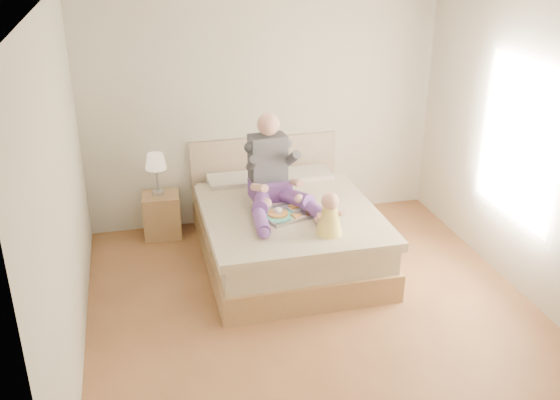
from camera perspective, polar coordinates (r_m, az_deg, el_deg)
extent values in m
cube|color=brown|center=(5.73, 3.19, -10.17)|extent=(4.00, 4.20, 0.01)
cube|color=white|center=(4.78, 3.95, 17.75)|extent=(4.00, 4.20, 0.02)
cube|color=beige|center=(7.03, -1.56, 8.57)|extent=(4.00, 0.02, 2.70)
cube|color=beige|center=(3.38, 14.22, -10.28)|extent=(4.00, 0.02, 2.70)
cube|color=beige|center=(4.93, -19.30, 0.33)|extent=(0.02, 4.20, 2.70)
cube|color=beige|center=(5.98, 22.21, 3.99)|extent=(0.02, 4.20, 2.70)
cube|color=white|center=(6.11, 21.12, 5.06)|extent=(0.02, 1.30, 1.60)
cube|color=white|center=(6.11, 21.08, 5.06)|extent=(0.01, 1.18, 1.48)
cube|color=olive|center=(6.50, 0.62, -4.29)|extent=(1.68, 2.13, 0.28)
cube|color=#C0B08E|center=(6.38, 0.63, -2.23)|extent=(1.60, 2.05, 0.24)
cube|color=#C0B08E|center=(6.18, 0.99, -1.44)|extent=(1.70, 1.80, 0.09)
cube|color=beige|center=(6.89, -3.97, 1.51)|extent=(0.62, 0.40, 0.14)
cube|color=beige|center=(7.05, 2.12, 2.08)|extent=(0.62, 0.40, 0.14)
cube|color=tan|center=(7.29, -1.47, 2.09)|extent=(1.70, 0.08, 1.00)
cube|color=olive|center=(7.06, -10.73, -1.34)|extent=(0.42, 0.38, 0.49)
cylinder|color=#BBBDC2|center=(6.97, -11.08, 0.70)|extent=(0.12, 0.12, 0.04)
cylinder|color=#BBBDC2|center=(6.92, -11.17, 1.85)|extent=(0.02, 0.02, 0.26)
cone|color=beige|center=(6.84, -11.31, 3.49)|extent=(0.23, 0.23, 0.17)
cube|color=#61388C|center=(6.44, -0.94, 0.99)|extent=(0.41, 0.34, 0.19)
cube|color=#37373E|center=(6.38, -1.13, 3.83)|extent=(0.39, 0.25, 0.49)
sphere|color=#ECA893|center=(6.23, -1.07, 6.94)|extent=(0.23, 0.23, 0.23)
cylinder|color=#61388C|center=(6.18, -1.71, -0.13)|extent=(0.29, 0.55, 0.22)
cylinder|color=#61388C|center=(5.82, -1.75, -1.91)|extent=(0.17, 0.48, 0.13)
sphere|color=#61388C|center=(5.62, -1.49, -3.02)|extent=(0.11, 0.11, 0.11)
cylinder|color=#37373E|center=(6.18, -2.55, 3.37)|extent=(0.10, 0.31, 0.25)
cylinder|color=#ECA893|center=(6.08, -1.92, 1.14)|extent=(0.13, 0.33, 0.17)
sphere|color=#ECA893|center=(5.99, -1.20, -0.28)|extent=(0.09, 0.09, 0.09)
cylinder|color=#61388C|center=(6.27, 1.17, 0.25)|extent=(0.36, 0.55, 0.22)
cylinder|color=#61388C|center=(5.99, 3.53, -1.15)|extent=(0.24, 0.49, 0.13)
sphere|color=#61388C|center=(5.82, 4.72, -2.08)|extent=(0.11, 0.11, 0.11)
cylinder|color=#37373E|center=(6.30, 1.05, 3.79)|extent=(0.15, 0.32, 0.25)
cylinder|color=#ECA893|center=(6.19, 1.55, 1.58)|extent=(0.08, 0.32, 0.17)
sphere|color=#ECA893|center=(6.09, 1.76, 0.12)|extent=(0.09, 0.09, 0.09)
cube|color=#BBBDC2|center=(6.07, 0.70, -1.36)|extent=(0.60, 0.53, 0.01)
cylinder|color=teal|center=(6.03, -0.19, -1.42)|extent=(0.30, 0.30, 0.02)
cylinder|color=#C38840|center=(6.02, -0.19, -1.25)|extent=(0.20, 0.20, 0.02)
cylinder|color=white|center=(6.09, -1.34, -0.72)|extent=(0.09, 0.09, 0.10)
torus|color=white|center=(6.11, -0.92, -0.59)|extent=(0.04, 0.07, 0.07)
cylinder|color=#936448|center=(6.07, -1.35, -0.30)|extent=(0.08, 0.08, 0.01)
cylinder|color=white|center=(6.19, 1.32, -0.70)|extent=(0.16, 0.16, 0.01)
cube|color=#C38840|center=(6.19, 1.33, -0.56)|extent=(0.11, 0.11, 0.02)
cylinder|color=white|center=(5.99, 1.47, -1.60)|extent=(0.16, 0.16, 0.01)
ellipsoid|color=red|center=(5.98, 1.70, -1.49)|extent=(0.04, 0.03, 0.01)
cylinder|color=white|center=(6.19, 1.96, -0.12)|extent=(0.08, 0.08, 0.13)
cylinder|color=orange|center=(6.19, 1.96, -0.14)|extent=(0.07, 0.07, 0.13)
cylinder|color=white|center=(6.06, 2.64, -1.15)|extent=(0.08, 0.08, 0.04)
cylinder|color=#461E0A|center=(6.06, 2.64, -1.16)|extent=(0.07, 0.07, 0.03)
cone|color=#FFDC50|center=(5.68, 4.53, -1.89)|extent=(0.24, 0.24, 0.26)
sphere|color=#ECA893|center=(5.60, 4.60, -0.11)|extent=(0.16, 0.16, 0.16)
cylinder|color=#ECA893|center=(5.81, 3.72, -2.19)|extent=(0.08, 0.19, 0.06)
sphere|color=#ECA893|center=(5.89, 3.42, -1.82)|extent=(0.05, 0.05, 0.05)
cylinder|color=#ECA893|center=(5.64, 3.58, -1.48)|extent=(0.08, 0.14, 0.11)
cylinder|color=#ECA893|center=(5.84, 4.58, -2.10)|extent=(0.08, 0.19, 0.06)
sphere|color=#ECA893|center=(5.92, 4.36, -1.72)|extent=(0.05, 0.05, 0.05)
cylinder|color=#ECA893|center=(5.70, 5.45, -1.28)|extent=(0.08, 0.14, 0.11)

